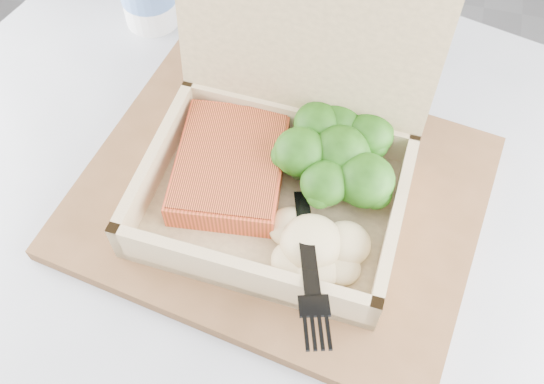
# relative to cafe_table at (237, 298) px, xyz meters

# --- Properties ---
(cafe_table) EXTENTS (0.92, 0.92, 0.72)m
(cafe_table) POSITION_rel_cafe_table_xyz_m (0.00, 0.00, 0.00)
(cafe_table) COLOR black
(cafe_table) RESTS_ON floor
(serving_tray) EXTENTS (0.41, 0.34, 0.02)m
(serving_tray) POSITION_rel_cafe_table_xyz_m (0.04, 0.04, 0.19)
(serving_tray) COLOR brown
(serving_tray) RESTS_ON cafe_table
(takeout_container) EXTENTS (0.24, 0.21, 0.22)m
(takeout_container) POSITION_rel_cafe_table_xyz_m (0.04, 0.05, 0.25)
(takeout_container) COLOR tan
(takeout_container) RESTS_ON serving_tray
(salmon_fillet) EXTENTS (0.11, 0.14, 0.03)m
(salmon_fillet) POSITION_rel_cafe_table_xyz_m (-0.01, 0.04, 0.22)
(salmon_fillet) COLOR #E04D2B
(salmon_fillet) RESTS_ON takeout_container
(broccoli_pile) EXTENTS (0.13, 0.13, 0.05)m
(broccoli_pile) POSITION_rel_cafe_table_xyz_m (0.09, 0.06, 0.23)
(broccoli_pile) COLOR #2A6E18
(broccoli_pile) RESTS_ON takeout_container
(mashed_potatoes) EXTENTS (0.09, 0.08, 0.03)m
(mashed_potatoes) POSITION_rel_cafe_table_xyz_m (0.08, -0.02, 0.22)
(mashed_potatoes) COLOR beige
(mashed_potatoes) RESTS_ON takeout_container
(plastic_fork) EXTENTS (0.07, 0.16, 0.03)m
(plastic_fork) POSITION_rel_cafe_table_xyz_m (0.07, -0.01, 0.24)
(plastic_fork) COLOR black
(plastic_fork) RESTS_ON mashed_potatoes
(receipt) EXTENTS (0.13, 0.16, 0.00)m
(receipt) POSITION_rel_cafe_table_xyz_m (0.08, 0.23, 0.18)
(receipt) COLOR silver
(receipt) RESTS_ON cafe_table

